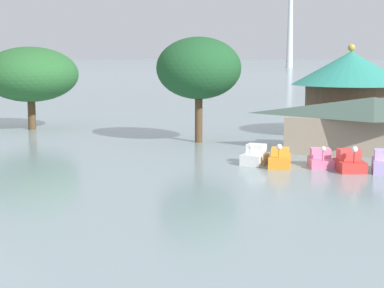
% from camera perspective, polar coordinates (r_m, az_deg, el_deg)
% --- Properties ---
extents(pedal_boat_white, '(1.78, 2.44, 1.54)m').
position_cam_1_polar(pedal_boat_white, '(43.49, 5.84, -1.13)').
color(pedal_boat_white, white).
rests_on(pedal_boat_white, ground).
extents(pedal_boat_orange, '(1.69, 2.84, 1.72)m').
position_cam_1_polar(pedal_boat_orange, '(42.79, 8.11, -1.37)').
color(pedal_boat_orange, orange).
rests_on(pedal_boat_orange, ground).
extents(pedal_boat_pink, '(2.06, 2.78, 1.55)m').
position_cam_1_polar(pedal_boat_pink, '(43.30, 11.78, -1.39)').
color(pedal_boat_pink, pink).
rests_on(pedal_boat_pink, ground).
extents(pedal_boat_red, '(2.33, 2.71, 1.79)m').
position_cam_1_polar(pedal_boat_red, '(42.02, 14.33, -1.65)').
color(pedal_boat_red, red).
rests_on(pedal_boat_red, ground).
extents(pedal_boat_lavender, '(1.57, 2.90, 1.60)m').
position_cam_1_polar(pedal_boat_lavender, '(42.50, 17.29, -1.68)').
color(pedal_boat_lavender, '#B299D8').
rests_on(pedal_boat_lavender, ground).
extents(boathouse, '(14.18, 6.79, 4.34)m').
position_cam_1_polar(boathouse, '(50.33, 16.36, 1.83)').
color(boathouse, gray).
rests_on(boathouse, ground).
extents(green_roof_pavilion, '(11.08, 11.08, 8.62)m').
position_cam_1_polar(green_roof_pavilion, '(60.60, 14.37, 5.05)').
color(green_roof_pavilion, brown).
rests_on(green_roof_pavilion, ground).
extents(shoreline_tree_tall_left, '(9.72, 9.72, 8.42)m').
position_cam_1_polar(shoreline_tree_tall_left, '(65.35, -14.68, 6.22)').
color(shoreline_tree_tall_left, brown).
rests_on(shoreline_tree_tall_left, ground).
extents(shoreline_tree_mid, '(7.35, 7.35, 9.14)m').
position_cam_1_polar(shoreline_tree_mid, '(53.67, 0.63, 6.99)').
color(shoreline_tree_mid, brown).
rests_on(shoreline_tree_mid, ground).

